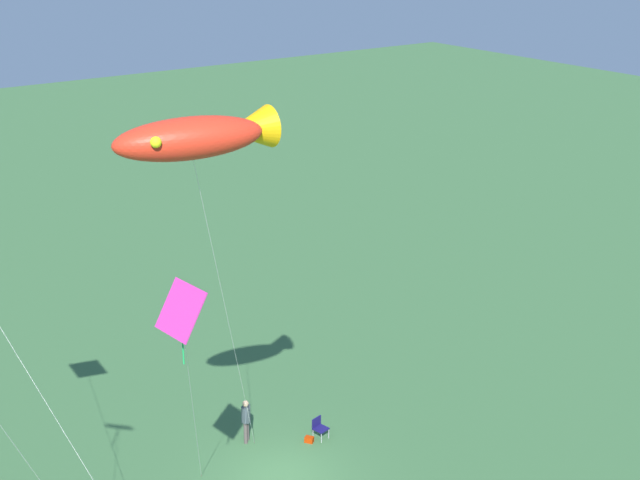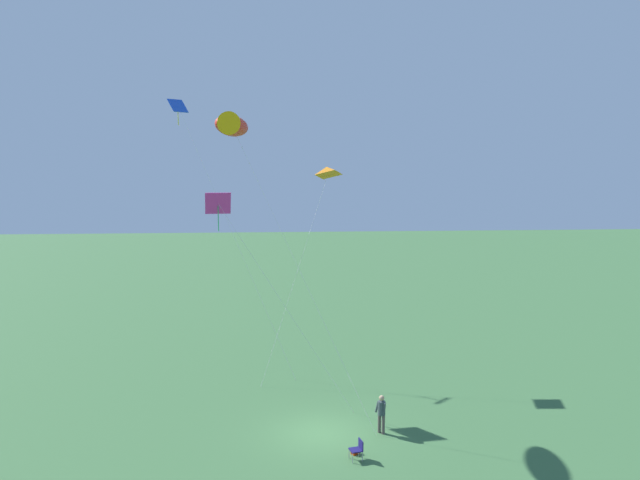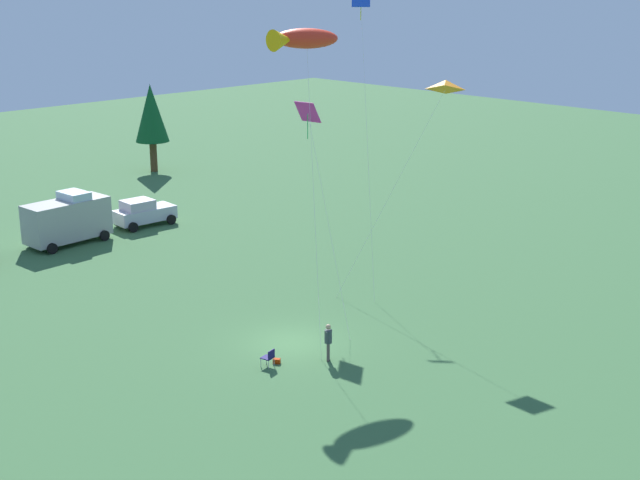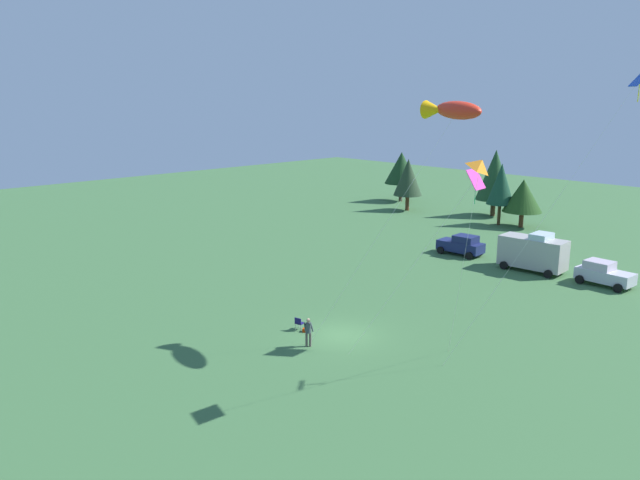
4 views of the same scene
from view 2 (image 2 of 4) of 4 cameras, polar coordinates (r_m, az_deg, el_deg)
name	(u,v)px [view 2 (image 2 of 4)]	position (r m, az deg, el deg)	size (l,w,h in m)	color
ground_plane	(321,433)	(28.89, 0.10, -17.27)	(160.00, 160.00, 0.00)	#396439
person_kite_flyer	(381,411)	(28.64, 5.64, -15.31)	(0.52, 0.53, 1.74)	#524644
folding_chair	(358,448)	(26.53, 3.48, -18.45)	(0.58, 0.58, 0.82)	#16134F
backpack_on_grass	(355,451)	(27.12, 3.25, -18.74)	(0.32, 0.22, 0.22)	#B32C05
kite_large_fish	(231,125)	(30.93, -8.10, 10.33)	(7.26, 7.49, 14.26)	red
kite_delta_orange	(326,171)	(36.21, 0.59, 6.28)	(4.72, 4.74, 11.84)	orange
kite_diamond_rainbow	(220,207)	(32.22, -9.12, 2.98)	(4.04, 7.28, 10.41)	#DA309C
kite_diamond_blue	(181,115)	(39.61, -12.56, 11.13)	(6.80, 7.58, 15.77)	blue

